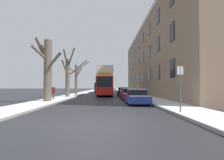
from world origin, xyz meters
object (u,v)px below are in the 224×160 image
pedestrian_left_sidewalk (54,92)px  parked_car_3 (123,92)px  bare_tree_left_2 (77,78)px  parked_car_2 (126,93)px  bare_tree_left_1 (68,75)px  oncoming_van (99,87)px  parked_car_1 (130,94)px  bare_tree_left_0 (47,68)px  street_sign_post (180,87)px  parked_car_0 (137,97)px  double_decker_bus (105,80)px

pedestrian_left_sidewalk → parked_car_3: bearing=133.5°
bare_tree_left_2 → parked_car_2: 10.59m
bare_tree_left_1 → parked_car_2: bare_tree_left_1 is taller
parked_car_2 → parked_car_3: parked_car_2 is taller
bare_tree_left_1 → bare_tree_left_2: bearing=90.4°
parked_car_3 → oncoming_van: bearing=107.7°
bare_tree_left_2 → parked_car_1: bare_tree_left_2 is taller
bare_tree_left_0 → bare_tree_left_1: size_ratio=0.94×
bare_tree_left_1 → bare_tree_left_2: bare_tree_left_1 is taller
parked_car_2 → street_sign_post: bearing=-85.7°
parked_car_0 → parked_car_3: (-0.00, 17.11, 0.03)m
bare_tree_left_2 → parked_car_2: size_ratio=1.43×
bare_tree_left_0 → oncoming_van: 31.14m
bare_tree_left_1 → parked_car_1: 9.49m
parked_car_2 → bare_tree_left_0: bearing=-131.1°
bare_tree_left_1 → parked_car_2: (8.05, 1.09, -2.45)m
bare_tree_left_2 → parked_car_3: size_ratio=1.45×
parked_car_1 → pedestrian_left_sidewalk: size_ratio=2.40×
parked_car_0 → parked_car_1: 5.73m
bare_tree_left_2 → parked_car_0: (8.10, -17.59, -2.42)m
bare_tree_left_0 → bare_tree_left_1: (0.28, 8.44, -0.16)m
bare_tree_left_2 → double_decker_bus: 5.29m
oncoming_van → parked_car_2: bearing=-77.0°
bare_tree_left_0 → parked_car_2: bearing=48.9°
bare_tree_left_2 → double_decker_bus: bearing=-16.7°
parked_car_3 → street_sign_post: (1.36, -23.93, 0.87)m
parked_car_1 → parked_car_3: parked_car_3 is taller
parked_car_0 → double_decker_bus: bearing=100.7°
parked_car_2 → pedestrian_left_sidewalk: pedestrian_left_sidewalk is taller
parked_car_1 → oncoming_van: bearing=100.4°
street_sign_post → parked_car_0: bearing=101.3°
bare_tree_left_2 → double_decker_bus: size_ratio=0.55×
bare_tree_left_1 → oncoming_van: size_ratio=1.22×
double_decker_bus → parked_car_3: size_ratio=2.62×
bare_tree_left_1 → parked_car_3: size_ratio=1.63×
double_decker_bus → parked_car_3: double_decker_bus is taller
pedestrian_left_sidewalk → oncoming_van: bearing=159.7°
bare_tree_left_2 → double_decker_bus: (5.05, -1.52, -0.44)m
bare_tree_left_1 → pedestrian_left_sidewalk: 6.28m
parked_car_3 → oncoming_van: 16.21m
oncoming_van → pedestrian_left_sidewalk: 28.53m
parked_car_0 → pedestrian_left_sidewalk: (-8.42, 4.23, 0.29)m
bare_tree_left_2 → pedestrian_left_sidewalk: 13.53m
bare_tree_left_0 → bare_tree_left_1: bearing=88.1°
bare_tree_left_1 → parked_car_0: bare_tree_left_1 is taller
bare_tree_left_0 → parked_car_0: (8.33, -1.65, -2.66)m
parked_car_0 → parked_car_2: size_ratio=0.99×
bare_tree_left_2 → bare_tree_left_1: bearing=-89.6°
bare_tree_left_1 → parked_car_2: size_ratio=1.61×
bare_tree_left_0 → oncoming_van: (3.42, 30.89, -1.92)m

